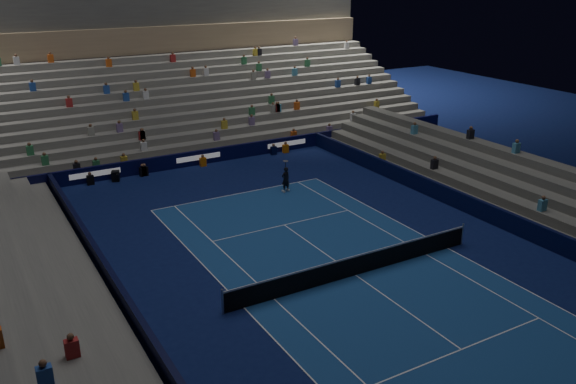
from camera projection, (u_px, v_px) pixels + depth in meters
The scene contains 11 objects.
ground at pixel (355, 275), 26.58m from camera, with size 90.00×90.00×0.00m, color #0B1547.
court_surface at pixel (355, 275), 26.58m from camera, with size 10.97×23.77×0.01m, color navy.
sponsor_barrier_far at pixel (198, 158), 41.44m from camera, with size 44.00×0.25×1.00m, color black.
sponsor_barrier_east at pixel (509, 222), 30.94m from camera, with size 0.25×37.00×1.00m, color #080D33.
sponsor_barrier_west at pixel (139, 326), 21.88m from camera, with size 0.25×37.00×1.00m, color black.
grandstand_main at pixel (152, 93), 48.08m from camera, with size 44.00×15.20×11.20m.
grandstand_east at pixel (555, 202), 32.41m from camera, with size 5.00×37.00×2.50m.
grandstand_west at pixel (37, 345), 20.11m from camera, with size 5.00×37.00×2.50m.
tennis_net at pixel (356, 265), 26.41m from camera, with size 12.90×0.10×1.10m.
tennis_player at pixel (286, 179), 36.34m from camera, with size 0.57×0.37×1.55m, color black.
broadcast_camera at pixel (116, 176), 38.32m from camera, with size 0.65×1.02×0.64m.
Camera 1 is at (-14.37, -18.99, 12.73)m, focal length 37.48 mm.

